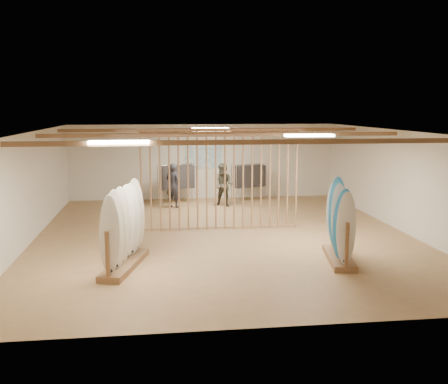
{
  "coord_description": "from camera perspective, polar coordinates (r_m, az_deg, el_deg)",
  "views": [
    {
      "loc": [
        -1.77,
        -13.64,
        3.43
      ],
      "look_at": [
        0.0,
        0.0,
        1.2
      ],
      "focal_mm": 42.0,
      "sensor_mm": 36.0,
      "label": 1
    }
  ],
  "objects": [
    {
      "name": "bamboo_partition",
      "position": [
        14.69,
        -0.4,
        1.27
      ],
      "size": [
        4.45,
        0.05,
        2.78
      ],
      "color": "#A2764F",
      "rests_on": "ground"
    },
    {
      "name": "ceiling",
      "position": [
        13.77,
        0.0,
        6.59
      ],
      "size": [
        12.0,
        12.0,
        0.0
      ],
      "primitive_type": "plane",
      "rotation": [
        3.14,
        0.0,
        0.0
      ],
      "color": "#989590",
      "rests_on": "ground"
    },
    {
      "name": "rack_left",
      "position": [
        11.49,
        -10.83,
        -5.18
      ],
      "size": [
        1.02,
        2.25,
        1.77
      ],
      "rotation": [
        0.0,
        0.0,
        -0.25
      ],
      "color": "#89603E",
      "rests_on": "floor"
    },
    {
      "name": "wall_front",
      "position": [
        8.1,
        5.51,
        -5.34
      ],
      "size": [
        12.0,
        0.0,
        12.0
      ],
      "primitive_type": "plane",
      "rotation": [
        -1.57,
        0.0,
        0.0
      ],
      "color": "silver",
      "rests_on": "ground"
    },
    {
      "name": "wall_right",
      "position": [
        15.36,
        18.83,
        1.12
      ],
      "size": [
        0.0,
        12.0,
        12.0
      ],
      "primitive_type": "plane",
      "rotation": [
        1.57,
        0.0,
        -1.57
      ],
      "color": "silver",
      "rests_on": "ground"
    },
    {
      "name": "clothing_rack_b",
      "position": [
        19.35,
        2.79,
        1.72
      ],
      "size": [
        1.25,
        0.72,
        1.4
      ],
      "rotation": [
        0.0,
        0.0,
        0.35
      ],
      "color": "silver",
      "rests_on": "floor"
    },
    {
      "name": "shopper_a",
      "position": [
        18.11,
        -5.56,
        1.05
      ],
      "size": [
        0.77,
        0.72,
        1.75
      ],
      "primitive_type": "imported",
      "rotation": [
        0.0,
        0.0,
        2.51
      ],
      "color": "#23232A",
      "rests_on": "floor"
    },
    {
      "name": "floor",
      "position": [
        14.17,
        0.0,
        -4.79
      ],
      "size": [
        12.0,
        12.0,
        0.0
      ],
      "primitive_type": "plane",
      "color": "tan",
      "rests_on": "ground"
    },
    {
      "name": "poster",
      "position": [
        19.78,
        -2.24,
        3.89
      ],
      "size": [
        1.4,
        0.03,
        0.9
      ],
      "primitive_type": "cube",
      "color": "#387AC5",
      "rests_on": "ground"
    },
    {
      "name": "rack_right",
      "position": [
        12.08,
        12.48,
        -4.53
      ],
      "size": [
        0.81,
        1.93,
        1.78
      ],
      "rotation": [
        0.0,
        0.0,
        -0.18
      ],
      "color": "#89603E",
      "rests_on": "floor"
    },
    {
      "name": "shopper_b",
      "position": [
        18.22,
        -0.05,
        1.08
      ],
      "size": [
        1.03,
        0.95,
        1.71
      ],
      "primitive_type": "imported",
      "rotation": [
        0.0,
        0.0,
        -0.48
      ],
      "color": "#3C392E",
      "rests_on": "floor"
    },
    {
      "name": "wall_left",
      "position": [
        14.16,
        -20.5,
        0.38
      ],
      "size": [
        0.0,
        12.0,
        12.0
      ],
      "primitive_type": "plane",
      "rotation": [
        1.57,
        0.0,
        1.57
      ],
      "color": "silver",
      "rests_on": "ground"
    },
    {
      "name": "light_panels",
      "position": [
        13.77,
        0.0,
        6.34
      ],
      "size": [
        1.2,
        0.35,
        0.06
      ],
      "primitive_type": "cube",
      "color": "white",
      "rests_on": "ground"
    },
    {
      "name": "wall_back",
      "position": [
        19.82,
        -2.24,
        3.32
      ],
      "size": [
        12.0,
        0.0,
        12.0
      ],
      "primitive_type": "plane",
      "rotation": [
        1.57,
        0.0,
        0.0
      ],
      "color": "silver",
      "rests_on": "ground"
    },
    {
      "name": "clothing_rack_a",
      "position": [
        18.87,
        -5.13,
        1.6
      ],
      "size": [
        1.29,
        0.78,
        1.45
      ],
      "rotation": [
        0.0,
        0.0,
        0.38
      ],
      "color": "silver",
      "rests_on": "floor"
    },
    {
      "name": "ceiling_slats",
      "position": [
        13.77,
        0.0,
        6.25
      ],
      "size": [
        9.5,
        6.12,
        0.1
      ],
      "primitive_type": "cube",
      "color": "#89603E",
      "rests_on": "ground"
    }
  ]
}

